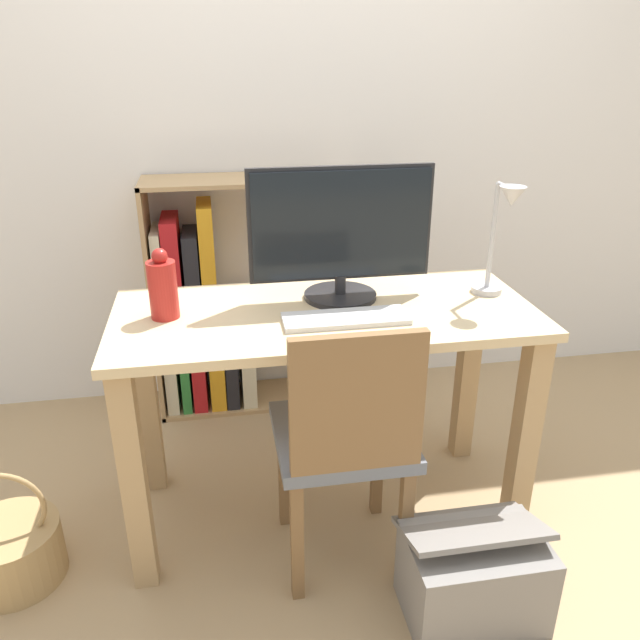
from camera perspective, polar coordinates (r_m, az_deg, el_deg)
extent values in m
plane|color=tan|center=(2.34, 0.44, -16.67)|extent=(10.00, 10.00, 0.00)
cube|color=white|center=(2.77, -3.31, 19.07)|extent=(8.00, 0.05, 2.60)
cube|color=#D8BC8C|center=(1.94, 0.51, 0.51)|extent=(1.31, 0.58, 0.03)
cube|color=tan|center=(1.93, -16.64, -14.06)|extent=(0.07, 0.07, 0.74)
cube|color=tan|center=(2.12, 18.18, -10.48)|extent=(0.07, 0.07, 0.74)
cube|color=tan|center=(2.32, -15.54, -7.02)|extent=(0.07, 0.07, 0.74)
cube|color=tan|center=(2.48, 13.32, -4.64)|extent=(0.07, 0.07, 0.74)
cylinder|color=#232326|center=(2.04, 1.86, 2.27)|extent=(0.24, 0.24, 0.02)
cylinder|color=#232326|center=(2.02, 1.87, 3.30)|extent=(0.04, 0.04, 0.06)
cube|color=#232326|center=(1.97, 1.91, 8.79)|extent=(0.58, 0.02, 0.36)
cube|color=black|center=(1.96, 1.95, 8.74)|extent=(0.56, 0.03, 0.33)
cube|color=silver|center=(1.86, 2.36, 0.14)|extent=(0.38, 0.13, 0.02)
cylinder|color=#B2231E|center=(1.91, -14.16, 2.68)|extent=(0.09, 0.09, 0.18)
sphere|color=#B2231E|center=(1.88, -14.47, 5.67)|extent=(0.05, 0.05, 0.05)
cylinder|color=#B7B7BC|center=(2.15, 14.97, 2.72)|extent=(0.10, 0.10, 0.02)
cylinder|color=#B7B7BC|center=(2.10, 15.48, 7.36)|extent=(0.02, 0.02, 0.34)
cylinder|color=#B7B7BC|center=(2.02, 16.60, 11.63)|extent=(0.01, 0.10, 0.01)
cone|color=#B7B7BC|center=(1.98, 17.16, 10.74)|extent=(0.08, 0.08, 0.06)
cube|color=slate|center=(1.91, 2.00, -10.51)|extent=(0.40, 0.40, 0.04)
cube|color=brown|center=(1.64, 3.44, -7.69)|extent=(0.36, 0.03, 0.40)
cube|color=brown|center=(1.91, -2.11, -19.47)|extent=(0.04, 0.04, 0.42)
cube|color=brown|center=(1.96, 7.79, -18.20)|extent=(0.04, 0.04, 0.42)
cube|color=brown|center=(2.15, -3.34, -13.65)|extent=(0.04, 0.04, 0.42)
cube|color=brown|center=(2.20, 5.26, -12.74)|extent=(0.04, 0.04, 0.42)
cube|color=tan|center=(2.76, -14.93, 1.57)|extent=(0.02, 0.28, 1.03)
cube|color=tan|center=(2.81, 2.53, 2.73)|extent=(0.02, 0.28, 1.03)
cube|color=tan|center=(2.97, -5.72, -6.97)|extent=(0.87, 0.28, 0.02)
cube|color=tan|center=(2.61, -6.62, 12.62)|extent=(0.87, 0.28, 0.02)
cube|color=tan|center=(2.75, -6.14, 2.18)|extent=(0.83, 0.28, 0.02)
cube|color=beige|center=(2.89, -13.41, -4.27)|extent=(0.05, 0.24, 0.36)
cube|color=#2D7F38|center=(2.90, -12.15, -4.70)|extent=(0.04, 0.24, 0.30)
cube|color=red|center=(2.87, -11.08, -3.46)|extent=(0.06, 0.24, 0.43)
cube|color=orange|center=(2.88, -9.45, -3.81)|extent=(0.07, 0.24, 0.38)
cube|color=black|center=(2.89, -8.13, -4.20)|extent=(0.06, 0.24, 0.33)
cube|color=beige|center=(2.90, -6.62, -4.44)|extent=(0.06, 0.24, 0.29)
cube|color=beige|center=(2.70, -14.49, 4.88)|extent=(0.04, 0.24, 0.31)
cube|color=red|center=(2.69, -13.33, 5.44)|extent=(0.07, 0.24, 0.36)
cube|color=black|center=(2.70, -11.63, 4.91)|extent=(0.06, 0.24, 0.30)
cube|color=orange|center=(2.68, -10.29, 6.22)|extent=(0.06, 0.24, 0.41)
cylinder|color=tan|center=(2.25, -26.34, -18.53)|extent=(0.30, 0.30, 0.18)
torus|color=tan|center=(2.15, -27.16, -15.14)|extent=(0.26, 0.02, 0.26)
cube|color=gray|center=(1.97, 13.86, -21.93)|extent=(0.39, 0.26, 0.26)
cube|color=gray|center=(1.91, 13.65, -17.95)|extent=(0.39, 0.25, 0.10)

